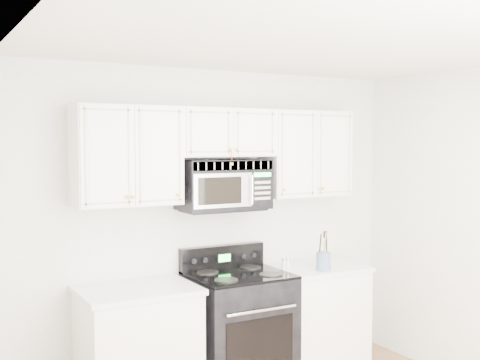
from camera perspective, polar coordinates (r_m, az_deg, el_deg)
room at (r=3.66m, az=10.12°, el=-7.40°), size 3.51×3.51×2.61m
base_cabinet_left at (r=4.73m, az=-9.68°, el=-15.84°), size 0.86×0.65×0.92m
base_cabinet_right at (r=5.45m, az=6.81°, el=-13.18°), size 0.86×0.65×0.92m
range at (r=5.04m, az=-0.14°, el=-13.88°), size 0.77×0.70×1.12m
upper_cabinets at (r=4.92m, az=-1.63°, el=2.86°), size 2.44×0.37×0.75m
microwave at (r=4.91m, az=-1.56°, el=-0.42°), size 0.73×0.42×0.41m
utensil_crock at (r=5.14m, az=7.92°, el=-7.59°), size 0.12×0.12×0.33m
shaker_salt at (r=5.14m, az=4.19°, el=-7.94°), size 0.04×0.04×0.10m
shaker_pepper at (r=5.17m, az=4.56°, el=-7.88°), size 0.04×0.04×0.10m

